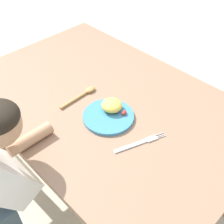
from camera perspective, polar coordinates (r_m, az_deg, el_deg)
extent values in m
plane|color=beige|center=(1.93, -1.13, -14.13)|extent=(8.00, 8.00, 0.00)
cube|color=#916F56|center=(1.39, -1.52, 2.10)|extent=(1.41, 0.94, 0.03)
cube|color=#906B51|center=(2.18, -5.21, 7.00)|extent=(0.08, 0.08, 0.69)
cylinder|color=teal|center=(1.28, -0.73, -0.90)|extent=(0.23, 0.23, 0.01)
ellipsoid|color=#F6CF52|center=(1.29, -0.04, 1.37)|extent=(0.10, 0.09, 0.05)
ellipsoid|color=red|center=(1.27, 2.44, -0.13)|extent=(0.03, 0.03, 0.02)
ellipsoid|color=red|center=(1.28, 0.81, 0.46)|extent=(0.04, 0.04, 0.03)
ellipsoid|color=red|center=(1.30, 0.80, 1.12)|extent=(0.04, 0.04, 0.02)
cube|color=silver|center=(1.17, 3.80, -6.82)|extent=(0.07, 0.15, 0.01)
cube|color=silver|center=(1.20, 7.93, -5.30)|extent=(0.04, 0.05, 0.01)
cylinder|color=silver|center=(1.21, 9.89, -4.93)|extent=(0.02, 0.04, 0.00)
cylinder|color=silver|center=(1.22, 9.67, -4.66)|extent=(0.02, 0.04, 0.00)
cylinder|color=silver|center=(1.22, 9.46, -4.39)|extent=(0.02, 0.04, 0.00)
cylinder|color=tan|center=(1.37, -7.72, 2.35)|extent=(0.02, 0.16, 0.01)
ellipsoid|color=tan|center=(1.42, -4.41, 4.51)|extent=(0.04, 0.06, 0.02)
cylinder|color=tan|center=(1.20, -16.07, -5.19)|extent=(0.05, 0.19, 0.05)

